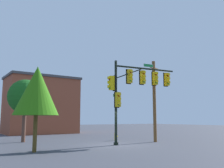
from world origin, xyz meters
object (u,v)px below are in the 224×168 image
object	(u,v)px
fire_hydrant	(116,136)
tree_mid	(37,91)
signal_pole_assembly	(135,85)
brick_building	(41,105)
tree_near	(25,97)
utility_pole	(154,99)

from	to	relation	value
fire_hydrant	tree_mid	bearing A→B (deg)	-155.74
signal_pole_assembly	brick_building	size ratio (longest dim) A/B	0.70
signal_pole_assembly	brick_building	world-z (taller)	brick_building
tree_near	brick_building	distance (m)	12.65
signal_pole_assembly	tree_near	world-z (taller)	signal_pole_assembly
fire_hydrant	brick_building	world-z (taller)	brick_building
signal_pole_assembly	brick_building	bearing A→B (deg)	95.34
brick_building	tree_near	bearing A→B (deg)	-113.98
signal_pole_assembly	utility_pole	distance (m)	2.84
tree_near	signal_pole_assembly	bearing A→B (deg)	-44.14
utility_pole	tree_mid	distance (m)	10.59
fire_hydrant	signal_pole_assembly	bearing A→B (deg)	-99.64
fire_hydrant	tree_mid	xyz separation A→B (m)	(-8.57, -3.86, 3.25)
signal_pole_assembly	tree_near	distance (m)	9.57
utility_pole	brick_building	world-z (taller)	brick_building
tree_mid	tree_near	bearing A→B (deg)	80.78
signal_pole_assembly	tree_near	size ratio (longest dim) A/B	1.22
fire_hydrant	brick_building	bearing A→B (deg)	99.00
signal_pole_assembly	tree_mid	world-z (taller)	signal_pole_assembly
signal_pole_assembly	tree_mid	xyz separation A→B (m)	(-7.96, -0.26, -1.01)
tree_mid	brick_building	bearing A→B (deg)	71.27
tree_near	brick_building	xyz separation A→B (m)	(5.14, 11.56, -0.02)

